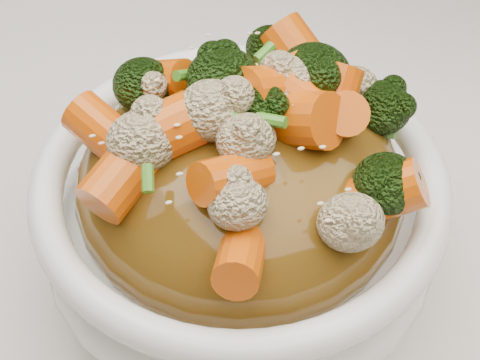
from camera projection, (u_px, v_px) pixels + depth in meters
name	position (u px, v px, depth m)	size (l,w,h in m)	color
tablecloth	(280.00, 271.00, 0.50)	(1.20, 0.80, 0.04)	silver
bowl	(240.00, 220.00, 0.45)	(0.24, 0.24, 0.09)	white
sauce_base	(240.00, 184.00, 0.42)	(0.19, 0.19, 0.10)	#5B3C0F
carrots	(240.00, 93.00, 0.37)	(0.19, 0.19, 0.05)	#D25306
broccoli	(240.00, 95.00, 0.37)	(0.19, 0.19, 0.05)	black
cauliflower	(240.00, 98.00, 0.37)	(0.19, 0.19, 0.04)	#CFBD8D
scallions	(240.00, 92.00, 0.37)	(0.14, 0.14, 0.02)	#3B7E1D
sesame_seeds	(240.00, 92.00, 0.37)	(0.17, 0.17, 0.01)	beige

